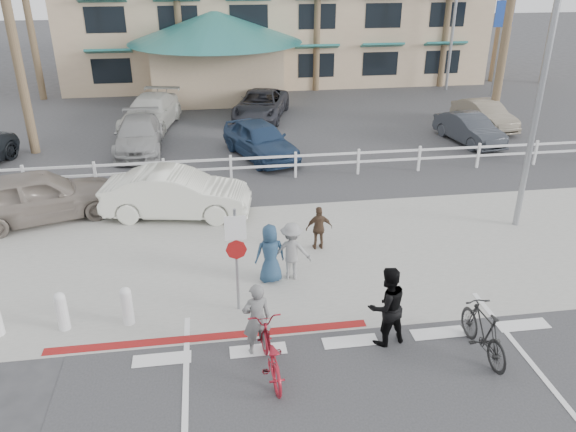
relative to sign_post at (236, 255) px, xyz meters
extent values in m
plane|color=#333335|center=(2.30, -2.20, -1.45)|extent=(140.00, 140.00, 0.00)
cube|color=gray|center=(2.30, 2.30, -1.44)|extent=(22.00, 7.00, 0.01)
cube|color=#333335|center=(2.30, 6.30, -1.45)|extent=(40.00, 5.00, 0.01)
cube|color=#333335|center=(2.30, 15.80, -1.45)|extent=(50.00, 16.00, 0.01)
cube|color=maroon|center=(-0.70, -1.00, -1.44)|extent=(7.00, 0.25, 0.02)
imported|color=maroon|center=(0.47, -2.31, -0.94)|extent=(0.82, 1.98, 1.02)
imported|color=slate|center=(0.28, -1.63, -0.62)|extent=(0.67, 0.50, 1.66)
imported|color=black|center=(4.91, -2.37, -0.89)|extent=(0.60, 1.88, 1.12)
imported|color=black|center=(3.02, -1.68, -0.54)|extent=(1.02, 0.88, 1.81)
imported|color=gray|center=(1.45, 1.23, -0.67)|extent=(1.11, 0.79, 1.55)
imported|color=#483424|center=(2.46, 2.68, -0.81)|extent=(0.76, 0.34, 1.29)
imported|color=navy|center=(0.90, 1.16, -0.67)|extent=(0.82, 0.59, 1.56)
imported|color=silver|center=(-1.56, 5.53, -0.69)|extent=(4.81, 2.36, 1.52)
imported|color=gray|center=(-5.79, 5.86, -0.64)|extent=(5.10, 3.25, 1.62)
imported|color=gray|center=(-3.35, 12.45, -0.77)|extent=(2.00, 4.71, 1.35)
imported|color=navy|center=(1.65, 10.81, -0.70)|extent=(3.20, 4.77, 1.51)
imported|color=#2B2E34|center=(10.96, 11.41, -0.82)|extent=(2.02, 4.01, 1.26)
imported|color=beige|center=(-3.11, 15.91, -0.70)|extent=(3.10, 5.50, 1.51)
imported|color=#27282E|center=(2.31, 16.87, -0.76)|extent=(3.61, 5.39, 1.37)
imported|color=#716756|center=(12.69, 13.52, -0.80)|extent=(1.89, 4.07, 1.29)
camera|label=1|loc=(-0.48, -11.13, 6.16)|focal=35.00mm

